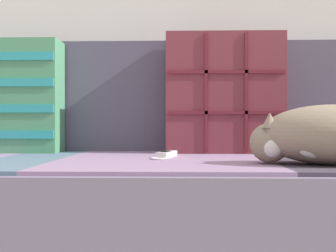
# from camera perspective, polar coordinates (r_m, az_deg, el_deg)

# --- Properties ---
(couch) EXTENTS (1.98, 0.89, 0.39)m
(couch) POSITION_cam_1_polar(r_m,az_deg,el_deg) (1.39, -9.38, -12.45)
(couch) COLOR gray
(couch) RESTS_ON ground_plane
(sofa_backrest) EXTENTS (1.94, 0.14, 0.43)m
(sofa_backrest) POSITION_cam_1_polar(r_m,az_deg,el_deg) (1.73, -6.99, 3.89)
(sofa_backrest) COLOR #514C60
(sofa_backrest) RESTS_ON couch
(throw_pillow_quilted) EXTENTS (0.43, 0.14, 0.44)m
(throw_pillow_quilted) POSITION_cam_1_polar(r_m,az_deg,el_deg) (1.58, 7.63, 4.38)
(throw_pillow_quilted) COLOR brown
(throw_pillow_quilted) RESTS_ON couch
(throw_pillow_striped) EXTENTS (0.39, 0.14, 0.42)m
(throw_pillow_striped) POSITION_cam_1_polar(r_m,az_deg,el_deg) (1.69, -20.70, 3.75)
(throw_pillow_striped) COLOR #4C9366
(throw_pillow_striped) RESTS_ON couch
(sleeping_cat) EXTENTS (0.44, 0.26, 0.16)m
(sleeping_cat) POSITION_cam_1_polar(r_m,az_deg,el_deg) (1.16, 20.51, -1.27)
(sleeping_cat) COLOR gray
(sleeping_cat) RESTS_ON couch
(game_remote_near) EXTENTS (0.08, 0.19, 0.02)m
(game_remote_near) POSITION_cam_1_polar(r_m,az_deg,el_deg) (1.34, -0.28, -3.89)
(game_remote_near) COLOR white
(game_remote_near) RESTS_ON couch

